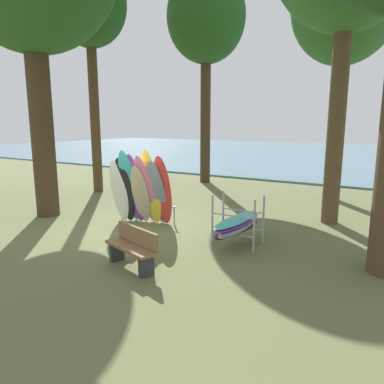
% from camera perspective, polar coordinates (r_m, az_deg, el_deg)
% --- Properties ---
extents(ground_plane, '(80.00, 80.00, 0.00)m').
position_cam_1_polar(ground_plane, '(10.44, -9.51, -5.88)').
color(ground_plane, '#60663D').
extents(lake_water, '(80.00, 36.00, 0.10)m').
position_cam_1_polar(lake_water, '(36.49, 21.03, 5.59)').
color(lake_water, slate).
rests_on(lake_water, ground).
extents(tree_mid_behind, '(3.73, 3.73, 10.05)m').
position_cam_1_polar(tree_mid_behind, '(18.83, 2.25, 25.65)').
color(tree_mid_behind, '#42301E').
rests_on(tree_mid_behind, ground).
extents(tree_far_left_back, '(3.02, 3.02, 9.47)m').
position_cam_1_polar(tree_far_left_back, '(16.84, -15.95, 26.39)').
color(tree_far_left_back, '#4C3823').
rests_on(tree_far_left_back, ground).
extents(tree_deep_back, '(3.88, 3.88, 9.53)m').
position_cam_1_polar(tree_deep_back, '(15.70, 23.12, 25.78)').
color(tree_deep_back, brown).
rests_on(tree_deep_back, ground).
extents(leaning_board_pile, '(1.99, 1.16, 2.26)m').
position_cam_1_polar(leaning_board_pile, '(10.67, -8.13, 0.23)').
color(leaning_board_pile, white).
rests_on(leaning_board_pile, ground).
extents(board_storage_rack, '(1.15, 2.13, 1.25)m').
position_cam_1_polar(board_storage_rack, '(9.00, 7.27, -5.08)').
color(board_storage_rack, '#9EA0A5').
rests_on(board_storage_rack, ground).
extents(park_bench, '(1.46, 0.79, 0.85)m').
position_cam_1_polar(park_bench, '(7.67, -9.35, -8.56)').
color(park_bench, '#2D2D33').
rests_on(park_bench, ground).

